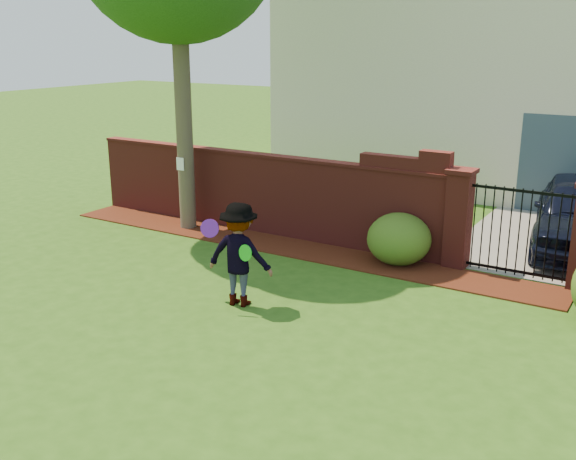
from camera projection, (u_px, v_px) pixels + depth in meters
The scene contains 12 objects.
ground at pixel (226, 313), 10.50m from camera, with size 80.00×80.00×0.01m, color #2A5114.
mulch_bed at pixel (286, 247), 13.70m from camera, with size 11.10×1.08×0.03m, color #39140A.
brick_wall at pixel (261, 191), 14.52m from camera, with size 8.70×0.31×2.16m.
pillar_left at pixel (459, 218), 12.29m from camera, with size 0.50×0.50×1.88m.
iron_gate at pixel (519, 232), 11.77m from camera, with size 1.78×0.03×1.60m.
driveway at pixel (557, 225), 15.28m from camera, with size 3.20×8.00×0.01m, color gray.
house at pixel (504, 73), 18.90m from camera, with size 12.40×6.40×6.30m.
paper_notice at pixel (180, 164), 14.51m from camera, with size 0.20×0.01×0.28m, color white.
shrub_left at pixel (399, 239), 12.57m from camera, with size 1.22×1.22×1.00m, color #2A5419.
man at pixel (238, 255), 10.57m from camera, with size 1.10×0.63×1.70m, color gray.
frisbee_purple at pixel (210, 228), 10.34m from camera, with size 0.29×0.29×0.03m, color #6D1BAC.
frisbee_green at pixel (245, 253), 10.25m from camera, with size 0.26×0.26×0.02m, color #18BA1B.
Camera 1 is at (5.91, -7.75, 4.23)m, focal length 41.42 mm.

